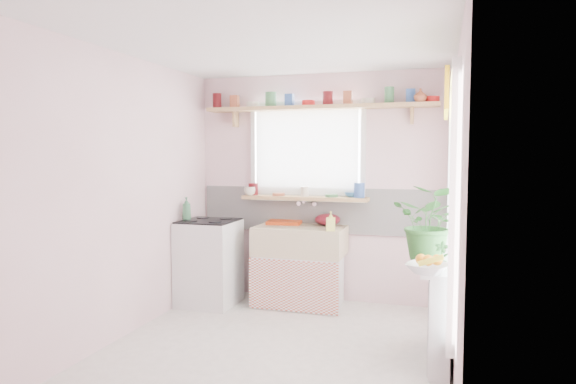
% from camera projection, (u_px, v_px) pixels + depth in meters
% --- Properties ---
extents(room, '(3.20, 3.20, 3.20)m').
position_uv_depth(room, '(371.00, 181.00, 4.77)').
color(room, white).
rests_on(room, ground).
extents(sink_unit, '(0.95, 0.65, 1.11)m').
position_uv_depth(sink_unit, '(300.00, 265.00, 5.49)').
color(sink_unit, white).
rests_on(sink_unit, ground).
extents(cooker, '(0.58, 0.58, 0.93)m').
position_uv_depth(cooker, '(209.00, 262.00, 5.53)').
color(cooker, white).
rests_on(cooker, ground).
extents(radiator_ledge, '(0.22, 0.95, 0.78)m').
position_uv_depth(radiator_ledge, '(440.00, 310.00, 4.03)').
color(radiator_ledge, white).
rests_on(radiator_ledge, ground).
extents(windowsill, '(1.40, 0.22, 0.04)m').
position_uv_depth(windowsill, '(305.00, 198.00, 5.62)').
color(windowsill, tan).
rests_on(windowsill, room).
extents(pine_shelf, '(2.52, 0.24, 0.04)m').
position_uv_depth(pine_shelf, '(318.00, 108.00, 5.49)').
color(pine_shelf, tan).
rests_on(pine_shelf, room).
extents(shelf_crockery, '(2.47, 0.11, 0.12)m').
position_uv_depth(shelf_crockery, '(314.00, 101.00, 5.50)').
color(shelf_crockery, '#590F14').
rests_on(shelf_crockery, pine_shelf).
extents(sill_crockery, '(1.35, 0.11, 0.12)m').
position_uv_depth(sill_crockery, '(305.00, 191.00, 5.61)').
color(sill_crockery, '#590F14').
rests_on(sill_crockery, windowsill).
extents(dish_tray, '(0.40, 0.32, 0.04)m').
position_uv_depth(dish_tray, '(284.00, 222.00, 5.68)').
color(dish_tray, '#CC4012').
rests_on(dish_tray, sink_unit).
extents(colander, '(0.37, 0.37, 0.13)m').
position_uv_depth(colander, '(328.00, 219.00, 5.58)').
color(colander, maroon).
rests_on(colander, sink_unit).
extents(jade_plant, '(0.68, 0.63, 0.60)m').
position_uv_depth(jade_plant, '(430.00, 223.00, 4.08)').
color(jade_plant, '#2D6829').
rests_on(jade_plant, radiator_ledge).
extents(fruit_bowl, '(0.38, 0.38, 0.07)m').
position_uv_depth(fruit_bowl, '(428.00, 268.00, 3.65)').
color(fruit_bowl, silver).
rests_on(fruit_bowl, radiator_ledge).
extents(herb_pot, '(0.11, 0.08, 0.20)m').
position_uv_depth(herb_pot, '(442.00, 255.00, 3.79)').
color(herb_pot, '#266128').
rests_on(herb_pot, radiator_ledge).
extents(soap_bottle_sink, '(0.10, 0.10, 0.20)m').
position_uv_depth(soap_bottle_sink, '(331.00, 221.00, 5.16)').
color(soap_bottle_sink, '#F3EF6C').
rests_on(soap_bottle_sink, sink_unit).
extents(sill_cup, '(0.16, 0.16, 0.10)m').
position_uv_depth(sill_cup, '(250.00, 191.00, 5.73)').
color(sill_cup, silver).
rests_on(sill_cup, windowsill).
extents(sill_bowl, '(0.22, 0.22, 0.05)m').
position_uv_depth(sill_bowl, '(353.00, 195.00, 5.52)').
color(sill_bowl, teal).
rests_on(sill_bowl, windowsill).
extents(shelf_vase, '(0.15, 0.15, 0.14)m').
position_uv_depth(shelf_vase, '(420.00, 95.00, 5.12)').
color(shelf_vase, '#9E5130').
rests_on(shelf_vase, pine_shelf).
extents(cooker_bottle, '(0.11, 0.11, 0.25)m').
position_uv_depth(cooker_bottle, '(187.00, 209.00, 5.48)').
color(cooker_bottle, '#3B764D').
rests_on(cooker_bottle, cooker).
extents(fruit, '(0.20, 0.14, 0.10)m').
position_uv_depth(fruit, '(429.00, 260.00, 3.65)').
color(fruit, orange).
rests_on(fruit, fruit_bowl).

